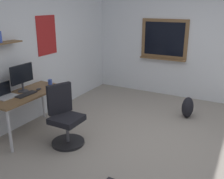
{
  "coord_description": "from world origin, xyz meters",
  "views": [
    {
      "loc": [
        -3.55,
        -1.1,
        2.13
      ],
      "look_at": [
        -0.16,
        0.73,
        0.85
      ],
      "focal_mm": 41.6,
      "sensor_mm": 36.0,
      "label": 1
    }
  ],
  "objects": [
    {
      "name": "computer_mouse",
      "position": [
        -0.44,
        2.0,
        0.74
      ],
      "size": [
        0.1,
        0.06,
        0.03
      ],
      "primitive_type": "ellipsoid",
      "color": "#262628",
      "rests_on": "desk"
    },
    {
      "name": "wall_right",
      "position": [
        2.45,
        0.03,
        1.3
      ],
      "size": [
        0.22,
        5.0,
        2.6
      ],
      "color": "silver",
      "rests_on": "ground"
    },
    {
      "name": "ground_plane",
      "position": [
        0.0,
        0.0,
        0.0
      ],
      "size": [
        5.2,
        5.2,
        0.0
      ],
      "primitive_type": "plane",
      "color": "gray",
      "rests_on": "ground"
    },
    {
      "name": "office_chair",
      "position": [
        -0.63,
        1.31,
        0.41
      ],
      "size": [
        0.54,
        0.55,
        0.95
      ],
      "color": "black",
      "rests_on": "ground"
    },
    {
      "name": "wall_back",
      "position": [
        -0.01,
        2.45,
        1.3
      ],
      "size": [
        5.0,
        0.3,
        2.6
      ],
      "color": "silver",
      "rests_on": "ground"
    },
    {
      "name": "desk",
      "position": [
        -0.65,
        2.08,
        0.64
      ],
      "size": [
        1.33,
        0.58,
        0.72
      ],
      "color": "brown",
      "rests_on": "ground"
    },
    {
      "name": "keyboard",
      "position": [
        -0.72,
        2.0,
        0.73
      ],
      "size": [
        0.37,
        0.13,
        0.02
      ],
      "primitive_type": "cube",
      "color": "black",
      "rests_on": "desk"
    },
    {
      "name": "laptop",
      "position": [
        -0.95,
        2.22,
        0.78
      ],
      "size": [
        0.31,
        0.21,
        0.23
      ],
      "color": "#ADAFB5",
      "rests_on": "desk"
    },
    {
      "name": "backpack",
      "position": [
        1.28,
        -0.17,
        0.2
      ],
      "size": [
        0.32,
        0.22,
        0.41
      ],
      "primitive_type": "ellipsoid",
      "color": "black",
      "rests_on": "ground"
    },
    {
      "name": "monitor_primary",
      "position": [
        -0.62,
        2.17,
        0.99
      ],
      "size": [
        0.46,
        0.17,
        0.46
      ],
      "color": "#38383D",
      "rests_on": "desk"
    },
    {
      "name": "coffee_mug",
      "position": [
        -0.09,
        2.05,
        0.77
      ],
      "size": [
        0.08,
        0.08,
        0.09
      ],
      "primitive_type": "cylinder",
      "color": "#334CA5",
      "rests_on": "desk"
    }
  ]
}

